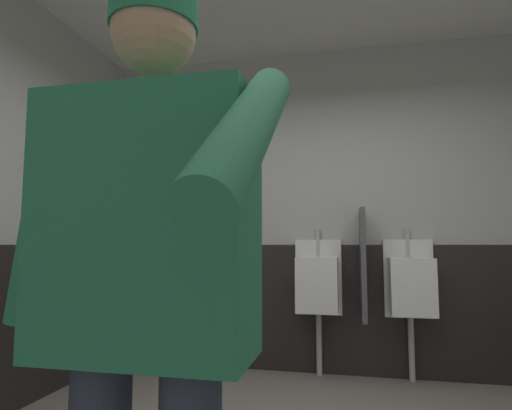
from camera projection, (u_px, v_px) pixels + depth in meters
The scene contains 6 objects.
wall_back at pixel (324, 207), 3.81m from camera, with size 4.62×0.12×2.90m, color #B2B2AD.
wainscot_band_back at pixel (325, 308), 3.65m from camera, with size 4.02×0.03×1.10m, color black.
urinal_left at pixel (318, 284), 3.55m from camera, with size 0.40×0.34×1.24m.
urinal_middle at pixel (411, 285), 3.39m from camera, with size 0.40×0.34×1.24m.
privacy_divider_panel at pixel (363, 264), 3.42m from camera, with size 0.04×0.40×0.90m, color #4C4C51.
person at pixel (146, 280), 0.97m from camera, with size 0.71×0.60×1.73m.
Camera 1 is at (0.20, -1.84, 1.10)m, focal length 29.37 mm.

